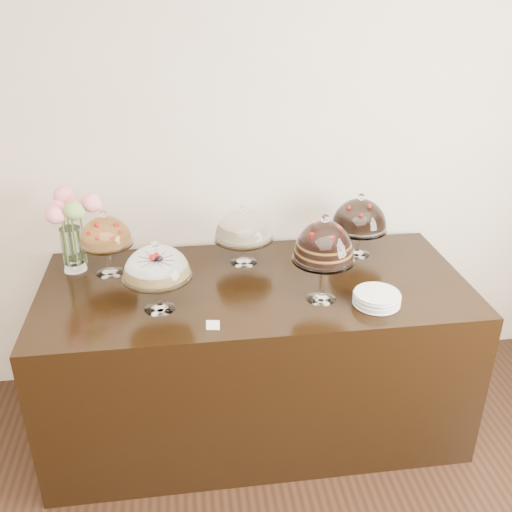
{
  "coord_description": "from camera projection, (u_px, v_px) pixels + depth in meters",
  "views": [
    {
      "loc": [
        -0.16,
        -0.11,
        2.33
      ],
      "look_at": [
        0.18,
        2.4,
        1.08
      ],
      "focal_mm": 40.0,
      "sensor_mm": 36.0,
      "label": 1
    }
  ],
  "objects": [
    {
      "name": "cake_stand_sugar_sponge",
      "position": [
        156.0,
        266.0,
        2.62
      ],
      "size": [
        0.32,
        0.32,
        0.36
      ],
      "color": "white",
      "rests_on": "display_counter"
    },
    {
      "name": "plate_stack",
      "position": [
        377.0,
        298.0,
        2.75
      ],
      "size": [
        0.22,
        0.22,
        0.06
      ],
      "color": "silver",
      "rests_on": "display_counter"
    },
    {
      "name": "cake_stand_cheesecake",
      "position": [
        244.0,
        227.0,
        3.07
      ],
      "size": [
        0.32,
        0.32,
        0.34
      ],
      "color": "white",
      "rests_on": "display_counter"
    },
    {
      "name": "cake_stand_fruit_tart",
      "position": [
        105.0,
        234.0,
        2.95
      ],
      "size": [
        0.28,
        0.28,
        0.36
      ],
      "color": "white",
      "rests_on": "display_counter"
    },
    {
      "name": "price_card_left",
      "position": [
        213.0,
        325.0,
        2.55
      ],
      "size": [
        0.06,
        0.02,
        0.04
      ],
      "primitive_type": "cube",
      "rotation": [
        -0.21,
        0.0,
        -0.16
      ],
      "color": "white",
      "rests_on": "display_counter"
    },
    {
      "name": "flower_vase",
      "position": [
        70.0,
        221.0,
        2.95
      ],
      "size": [
        0.28,
        0.3,
        0.44
      ],
      "color": "white",
      "rests_on": "display_counter"
    },
    {
      "name": "wall_back",
      "position": [
        210.0,
        142.0,
        3.15
      ],
      "size": [
        5.0,
        0.04,
        3.0
      ],
      "primitive_type": "cube",
      "color": "beige",
      "rests_on": "ground"
    },
    {
      "name": "display_counter",
      "position": [
        255.0,
        354.0,
        3.15
      ],
      "size": [
        2.2,
        1.0,
        0.9
      ],
      "primitive_type": "cube",
      "color": "black",
      "rests_on": "ground"
    },
    {
      "name": "cake_stand_choco_layer",
      "position": [
        324.0,
        244.0,
        2.68
      ],
      "size": [
        0.3,
        0.3,
        0.45
      ],
      "color": "white",
      "rests_on": "display_counter"
    },
    {
      "name": "cake_stand_dark_choco",
      "position": [
        360.0,
        217.0,
        3.16
      ],
      "size": [
        0.32,
        0.32,
        0.36
      ],
      "color": "white",
      "rests_on": "display_counter"
    }
  ]
}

